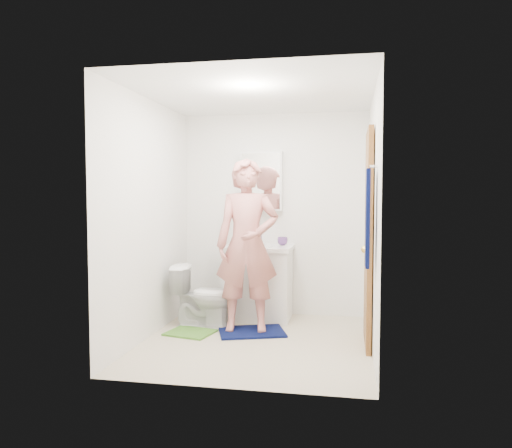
{
  "coord_description": "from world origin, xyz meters",
  "views": [
    {
      "loc": [
        0.88,
        -4.72,
        1.44
      ],
      "look_at": [
        -0.05,
        0.25,
        1.14
      ],
      "focal_mm": 35.0,
      "sensor_mm": 36.0,
      "label": 1
    }
  ],
  "objects": [
    {
      "name": "floor",
      "position": [
        0.0,
        0.0,
        -0.01
      ],
      "size": [
        2.2,
        2.4,
        0.02
      ],
      "primitive_type": "cube",
      "color": "beige",
      "rests_on": "ground"
    },
    {
      "name": "ceiling",
      "position": [
        0.0,
        0.0,
        2.41
      ],
      "size": [
        2.2,
        2.4,
        0.02
      ],
      "primitive_type": "cube",
      "color": "white",
      "rests_on": "ground"
    },
    {
      "name": "wall_back",
      "position": [
        0.0,
        1.21,
        1.2
      ],
      "size": [
        2.2,
        0.02,
        2.4
      ],
      "primitive_type": "cube",
      "color": "white",
      "rests_on": "ground"
    },
    {
      "name": "wall_front",
      "position": [
        0.0,
        -1.21,
        1.2
      ],
      "size": [
        2.2,
        0.02,
        2.4
      ],
      "primitive_type": "cube",
      "color": "white",
      "rests_on": "ground"
    },
    {
      "name": "wall_left",
      "position": [
        -1.11,
        0.0,
        1.2
      ],
      "size": [
        0.02,
        2.4,
        2.4
      ],
      "primitive_type": "cube",
      "color": "white",
      "rests_on": "ground"
    },
    {
      "name": "wall_right",
      "position": [
        1.11,
        0.0,
        1.2
      ],
      "size": [
        0.02,
        2.4,
        2.4
      ],
      "primitive_type": "cube",
      "color": "white",
      "rests_on": "ground"
    },
    {
      "name": "vanity_cabinet",
      "position": [
        -0.15,
        0.91,
        0.4
      ],
      "size": [
        0.75,
        0.55,
        0.8
      ],
      "primitive_type": "cube",
      "color": "white",
      "rests_on": "floor"
    },
    {
      "name": "countertop",
      "position": [
        -0.15,
        0.91,
        0.83
      ],
      "size": [
        0.79,
        0.59,
        0.05
      ],
      "primitive_type": "cube",
      "color": "white",
      "rests_on": "vanity_cabinet"
    },
    {
      "name": "sink_basin",
      "position": [
        -0.15,
        0.91,
        0.84
      ],
      "size": [
        0.4,
        0.4,
        0.03
      ],
      "primitive_type": "cylinder",
      "color": "white",
      "rests_on": "countertop"
    },
    {
      "name": "faucet",
      "position": [
        -0.15,
        1.09,
        0.91
      ],
      "size": [
        0.03,
        0.03,
        0.12
      ],
      "primitive_type": "cylinder",
      "color": "silver",
      "rests_on": "countertop"
    },
    {
      "name": "medicine_cabinet",
      "position": [
        -0.15,
        1.14,
        1.6
      ],
      "size": [
        0.5,
        0.12,
        0.7
      ],
      "primitive_type": "cube",
      "color": "white",
      "rests_on": "wall_back"
    },
    {
      "name": "mirror_panel",
      "position": [
        -0.15,
        1.08,
        1.6
      ],
      "size": [
        0.46,
        0.01,
        0.66
      ],
      "primitive_type": "cube",
      "color": "white",
      "rests_on": "wall_back"
    },
    {
      "name": "door",
      "position": [
        1.07,
        0.15,
        1.02
      ],
      "size": [
        0.05,
        0.8,
        2.05
      ],
      "primitive_type": "cube",
      "color": "brown",
      "rests_on": "ground"
    },
    {
      "name": "door_knob",
      "position": [
        1.03,
        -0.17,
        0.95
      ],
      "size": [
        0.07,
        0.07,
        0.07
      ],
      "primitive_type": "sphere",
      "color": "gold",
      "rests_on": "door"
    },
    {
      "name": "towel",
      "position": [
        1.03,
        -0.57,
        1.25
      ],
      "size": [
        0.03,
        0.24,
        0.8
      ],
      "primitive_type": "cube",
      "color": "#060E3E",
      "rests_on": "wall_right"
    },
    {
      "name": "towel_hook",
      "position": [
        1.07,
        -0.57,
        1.67
      ],
      "size": [
        0.06,
        0.02,
        0.02
      ],
      "primitive_type": "cylinder",
      "rotation": [
        0.0,
        1.57,
        0.0
      ],
      "color": "silver",
      "rests_on": "wall_right"
    },
    {
      "name": "toilet",
      "position": [
        -0.67,
        0.46,
        0.34
      ],
      "size": [
        0.67,
        0.4,
        0.67
      ],
      "primitive_type": "imported",
      "rotation": [
        0.0,
        0.0,
        1.61
      ],
      "color": "white",
      "rests_on": "floor"
    },
    {
      "name": "bath_mat",
      "position": [
        -0.1,
        0.3,
        0.01
      ],
      "size": [
        0.79,
        0.67,
        0.02
      ],
      "primitive_type": "cube",
      "rotation": [
        0.0,
        0.0,
        0.33
      ],
      "color": "#060E3E",
      "rests_on": "floor"
    },
    {
      "name": "green_rug",
      "position": [
        -0.73,
        0.16,
        0.01
      ],
      "size": [
        0.53,
        0.48,
        0.02
      ],
      "primitive_type": "cube",
      "rotation": [
        0.0,
        0.0,
        -0.22
      ],
      "color": "#508D2F",
      "rests_on": "floor"
    },
    {
      "name": "soap_dispenser",
      "position": [
        -0.32,
        0.9,
        0.95
      ],
      "size": [
        0.12,
        0.12,
        0.19
      ],
      "primitive_type": "imported",
      "rotation": [
        0.0,
        0.0,
        0.41
      ],
      "color": "#BB7957",
      "rests_on": "countertop"
    },
    {
      "name": "toothbrush_cup",
      "position": [
        0.12,
        1.04,
        0.9
      ],
      "size": [
        0.13,
        0.13,
        0.09
      ],
      "primitive_type": "imported",
      "rotation": [
        0.0,
        0.0,
        -0.08
      ],
      "color": "#613A80",
      "rests_on": "countertop"
    },
    {
      "name": "man",
      "position": [
        -0.16,
        0.34,
        0.92
      ],
      "size": [
        0.71,
        0.52,
        1.79
      ],
      "primitive_type": "imported",
      "rotation": [
        0.0,
        0.0,
        0.15
      ],
      "color": "#C4756E",
      "rests_on": "bath_mat"
    }
  ]
}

